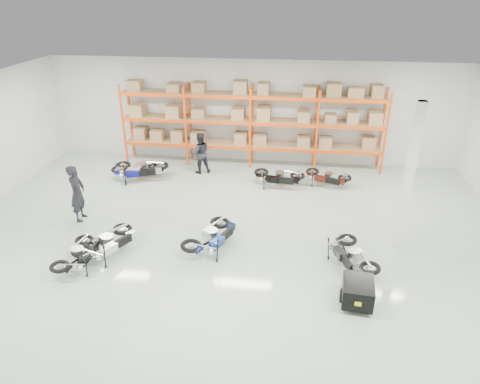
# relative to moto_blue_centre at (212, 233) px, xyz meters

# --- Properties ---
(room) EXTENTS (18.00, 18.00, 18.00)m
(room) POSITION_rel_moto_blue_centre_xyz_m (0.45, 0.53, 1.68)
(room) COLOR #ACC0AC
(room) RESTS_ON ground
(pallet_rack) EXTENTS (11.28, 0.98, 3.62)m
(pallet_rack) POSITION_rel_moto_blue_centre_xyz_m (0.45, 6.98, 1.69)
(pallet_rack) COLOR #FF4F0D
(pallet_rack) RESTS_ON ground
(structural_column) EXTENTS (0.25, 0.25, 4.50)m
(structural_column) POSITION_rel_moto_blue_centre_xyz_m (5.65, 1.03, 1.68)
(structural_column) COLOR white
(structural_column) RESTS_ON ground
(moto_blue_centre) EXTENTS (1.58, 2.08, 1.21)m
(moto_blue_centre) POSITION_rel_moto_blue_centre_xyz_m (0.00, 0.00, 0.00)
(moto_blue_centre) COLOR #071C4E
(moto_blue_centre) RESTS_ON ground
(moto_silver_left) EXTENTS (1.63, 1.98, 1.15)m
(moto_silver_left) POSITION_rel_moto_blue_centre_xyz_m (-3.02, -0.69, -0.03)
(moto_silver_left) COLOR silver
(moto_silver_left) RESTS_ON ground
(moto_black_far_left) EXTENTS (0.88, 1.65, 1.05)m
(moto_black_far_left) POSITION_rel_moto_blue_centre_xyz_m (-3.61, -1.32, -0.08)
(moto_black_far_left) COLOR black
(moto_black_far_left) RESTS_ON ground
(moto_touring_right) EXTENTS (1.37, 1.91, 1.12)m
(moto_touring_right) POSITION_rel_moto_blue_centre_xyz_m (4.06, -0.42, -0.04)
(moto_touring_right) COLOR black
(moto_touring_right) RESTS_ON ground
(trailer) EXTENTS (0.84, 1.61, 0.67)m
(trailer) POSITION_rel_moto_blue_centre_xyz_m (4.06, -2.02, -0.18)
(trailer) COLOR black
(trailer) RESTS_ON ground
(moto_back_a) EXTENTS (1.97, 1.45, 1.15)m
(moto_back_a) POSITION_rel_moto_blue_centre_xyz_m (-4.01, 4.69, -0.03)
(moto_back_a) COLOR navy
(moto_back_a) RESTS_ON ground
(moto_back_b) EXTENTS (1.99, 1.13, 1.24)m
(moto_back_b) POSITION_rel_moto_blue_centre_xyz_m (-3.91, 4.83, 0.01)
(moto_back_b) COLOR #A2A5AC
(moto_back_b) RESTS_ON ground
(moto_back_c) EXTENTS (1.85, 1.08, 1.14)m
(moto_back_c) POSITION_rel_moto_blue_centre_xyz_m (1.78, 4.78, -0.03)
(moto_back_c) COLOR black
(moto_back_c) RESTS_ON ground
(moto_back_d) EXTENTS (1.79, 1.32, 1.04)m
(moto_back_d) POSITION_rel_moto_blue_centre_xyz_m (3.70, 5.08, -0.08)
(moto_back_d) COLOR #44140D
(moto_back_d) RESTS_ON ground
(person_left) EXTENTS (0.53, 0.76, 1.98)m
(person_left) POSITION_rel_moto_blue_centre_xyz_m (-4.83, 1.27, 0.42)
(person_left) COLOR black
(person_left) RESTS_ON ground
(person_back) EXTENTS (1.05, 0.95, 1.77)m
(person_back) POSITION_rel_moto_blue_centre_xyz_m (-1.59, 5.78, 0.32)
(person_back) COLOR black
(person_back) RESTS_ON ground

